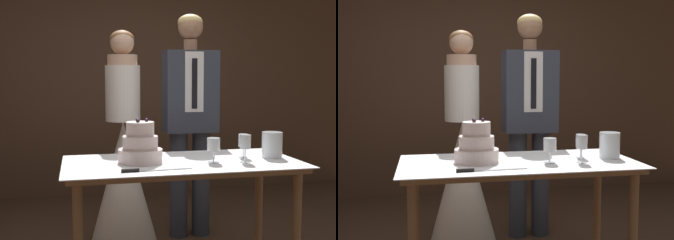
{
  "view_description": "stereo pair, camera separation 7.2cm",
  "coord_description": "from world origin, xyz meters",
  "views": [
    {
      "loc": [
        -0.58,
        -2.54,
        1.33
      ],
      "look_at": [
        0.07,
        0.42,
        1.04
      ],
      "focal_mm": 45.0,
      "sensor_mm": 36.0,
      "label": 1
    },
    {
      "loc": [
        -0.51,
        -2.55,
        1.33
      ],
      "look_at": [
        0.07,
        0.42,
        1.04
      ],
      "focal_mm": 45.0,
      "sensor_mm": 36.0,
      "label": 2
    }
  ],
  "objects": [
    {
      "name": "tiered_cake",
      "position": [
        -0.2,
        0.02,
        0.92
      ],
      "size": [
        0.28,
        0.28,
        0.28
      ],
      "color": "beige",
      "rests_on": "cake_table"
    },
    {
      "name": "hurricane_candle",
      "position": [
        0.68,
        0.0,
        0.89
      ],
      "size": [
        0.13,
        0.13,
        0.17
      ],
      "color": "silver",
      "rests_on": "cake_table"
    },
    {
      "name": "wine_glass_far",
      "position": [
        0.44,
        -0.12,
        0.93
      ],
      "size": [
        0.07,
        0.07,
        0.17
      ],
      "color": "silver",
      "rests_on": "cake_table"
    },
    {
      "name": "wall_back",
      "position": [
        0.0,
        2.37,
        1.28
      ],
      "size": [
        5.56,
        0.12,
        2.56
      ],
      "primitive_type": "cube",
      "color": "#513828",
      "rests_on": "ground_plane"
    },
    {
      "name": "wine_glass_near",
      "position": [
        0.25,
        -0.08,
        0.92
      ],
      "size": [
        0.08,
        0.08,
        0.15
      ],
      "color": "silver",
      "rests_on": "cake_table"
    },
    {
      "name": "cake_knife",
      "position": [
        -0.22,
        -0.24,
        0.82
      ],
      "size": [
        0.41,
        0.05,
        0.02
      ],
      "rotation": [
        0.0,
        0.0,
        0.06
      ],
      "color": "silver",
      "rests_on": "cake_table"
    },
    {
      "name": "bride",
      "position": [
        -0.21,
        0.84,
        0.63
      ],
      "size": [
        0.54,
        0.54,
        1.72
      ],
      "color": "white",
      "rests_on": "ground_plane"
    },
    {
      "name": "wine_glass_middle",
      "position": [
        0.49,
        0.03,
        0.92
      ],
      "size": [
        0.06,
        0.06,
        0.16
      ],
      "color": "silver",
      "rests_on": "cake_table"
    },
    {
      "name": "cake_table",
      "position": [
        0.07,
        0.0,
        0.71
      ],
      "size": [
        1.48,
        0.72,
        0.81
      ],
      "color": "brown",
      "rests_on": "ground_plane"
    },
    {
      "name": "groom",
      "position": [
        0.35,
        0.84,
        1.05
      ],
      "size": [
        0.44,
        0.25,
        1.86
      ],
      "color": "#333847",
      "rests_on": "ground_plane"
    }
  ]
}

